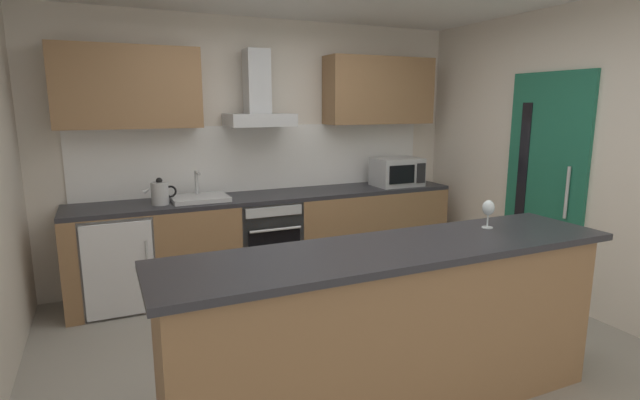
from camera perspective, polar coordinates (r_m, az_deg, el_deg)
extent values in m
cube|color=gray|center=(3.65, 3.85, -18.04)|extent=(5.30, 4.95, 0.02)
cube|color=silver|center=(5.09, -6.88, 5.82)|extent=(5.30, 0.12, 2.60)
cube|color=silver|center=(4.68, 28.72, 4.07)|extent=(0.12, 4.95, 2.60)
cube|color=white|center=(5.03, -6.61, 4.96)|extent=(3.65, 0.02, 0.66)
cube|color=olive|center=(4.89, -5.30, -4.74)|extent=(3.78, 0.60, 0.86)
cube|color=#28282D|center=(4.79, -5.39, 0.44)|extent=(3.78, 0.60, 0.04)
cube|color=olive|center=(2.90, 8.67, -15.26)|extent=(2.56, 0.52, 0.96)
cube|color=#28282D|center=(2.72, 8.98, -5.77)|extent=(2.66, 0.64, 0.04)
cube|color=olive|center=(4.61, -21.60, 12.18)|extent=(1.21, 0.32, 0.70)
cube|color=olive|center=(5.38, 6.97, 12.61)|extent=(1.21, 0.32, 0.70)
cube|color=#1E664C|center=(4.87, 24.82, 1.35)|extent=(0.04, 0.85, 2.05)
cube|color=black|center=(4.99, 22.67, 2.93)|extent=(0.01, 0.11, 1.31)
cylinder|color=#B7BABC|center=(4.66, 27.00, 0.78)|extent=(0.03, 0.03, 0.45)
cube|color=slate|center=(4.83, -6.46, -4.60)|extent=(0.60, 0.56, 0.80)
cube|color=black|center=(4.59, -5.31, -6.28)|extent=(0.50, 0.02, 0.48)
cube|color=#B7BABC|center=(4.48, -5.40, -1.35)|extent=(0.54, 0.02, 0.09)
cylinder|color=#B7BABC|center=(4.49, -5.22, -3.48)|extent=(0.49, 0.02, 0.02)
cube|color=white|center=(4.63, -22.64, -6.56)|extent=(0.58, 0.56, 0.85)
cube|color=silver|center=(4.36, -22.50, -7.66)|extent=(0.55, 0.02, 0.80)
cylinder|color=#B7BABC|center=(4.33, -19.61, -6.96)|extent=(0.02, 0.02, 0.38)
cube|color=#B7BABC|center=(5.32, 9.02, 3.29)|extent=(0.50, 0.36, 0.30)
cube|color=black|center=(5.14, 9.62, 2.98)|extent=(0.30, 0.02, 0.19)
cube|color=black|center=(5.27, 11.79, 3.11)|extent=(0.10, 0.01, 0.21)
cube|color=silver|center=(4.58, -13.93, 0.21)|extent=(0.50, 0.40, 0.04)
cylinder|color=#B7BABC|center=(4.69, -14.28, 1.77)|extent=(0.03, 0.03, 0.26)
cylinder|color=#B7BABC|center=(4.59, -14.17, 3.10)|extent=(0.03, 0.16, 0.03)
cylinder|color=#B7BABC|center=(4.48, -18.28, 0.74)|extent=(0.15, 0.15, 0.20)
sphere|color=black|center=(4.47, -18.37, 2.16)|extent=(0.06, 0.06, 0.06)
cone|color=#B7BABC|center=(4.47, -19.58, 1.15)|extent=(0.09, 0.04, 0.07)
torus|color=black|center=(4.49, -17.15, 0.96)|extent=(0.11, 0.02, 0.11)
cube|color=#B7BABC|center=(4.75, -7.14, 9.30)|extent=(0.62, 0.45, 0.12)
cube|color=#B7BABC|center=(4.80, -7.43, 13.61)|extent=(0.22, 0.22, 0.60)
cylinder|color=silver|center=(3.24, 19.02, -3.05)|extent=(0.07, 0.07, 0.01)
cylinder|color=silver|center=(3.23, 19.08, -2.23)|extent=(0.01, 0.01, 0.09)
ellipsoid|color=silver|center=(3.22, 19.17, -0.86)|extent=(0.08, 0.08, 0.10)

